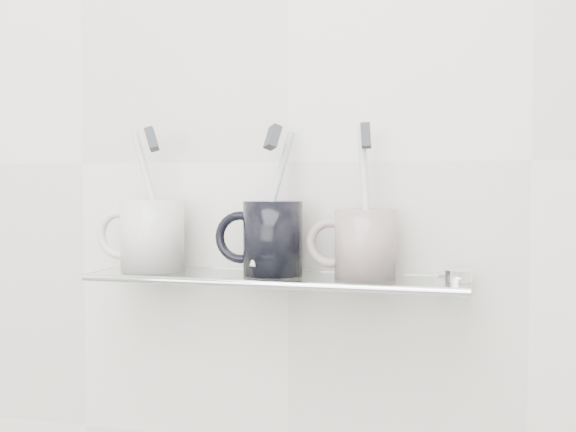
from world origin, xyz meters
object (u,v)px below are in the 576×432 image
(shelf_glass, at_px, (276,278))
(mug_right, at_px, (365,244))
(mug_left, at_px, (153,235))
(mug_center, at_px, (273,238))

(shelf_glass, bearing_deg, mug_right, 2.44)
(mug_left, bearing_deg, shelf_glass, -21.07)
(mug_left, height_order, mug_center, same)
(mug_right, bearing_deg, mug_left, 170.36)
(shelf_glass, xyz_separation_m, mug_center, (-0.01, 0.00, 0.05))
(shelf_glass, relative_size, mug_center, 5.15)
(mug_left, xyz_separation_m, mug_right, (0.30, 0.00, -0.01))
(shelf_glass, bearing_deg, mug_left, 178.40)
(mug_center, height_order, mug_right, mug_center)
(shelf_glass, relative_size, mug_left, 5.10)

